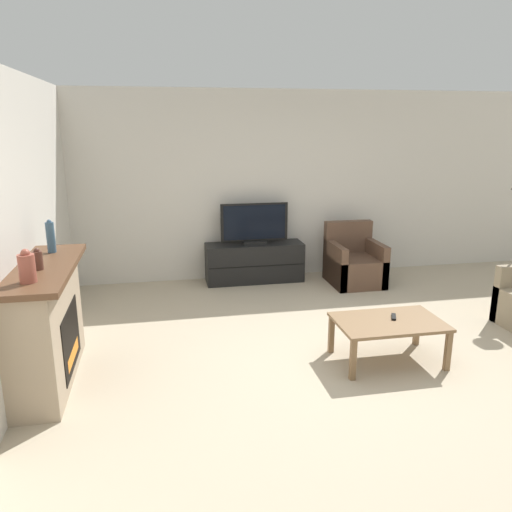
# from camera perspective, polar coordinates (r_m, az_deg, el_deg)

# --- Properties ---
(ground_plane) EXTENTS (24.00, 24.00, 0.00)m
(ground_plane) POSITION_cam_1_polar(r_m,az_deg,el_deg) (5.10, 11.33, -11.33)
(ground_plane) COLOR tan
(wall_back) EXTENTS (12.00, 0.06, 2.70)m
(wall_back) POSITION_cam_1_polar(r_m,az_deg,el_deg) (7.40, 3.28, 8.07)
(wall_back) COLOR beige
(wall_back) RESTS_ON ground
(wall_left) EXTENTS (0.06, 12.00, 2.70)m
(wall_left) POSITION_cam_1_polar(r_m,az_deg,el_deg) (4.47, -26.98, 1.91)
(wall_left) COLOR beige
(wall_left) RESTS_ON ground
(fireplace) EXTENTS (0.50, 1.54, 1.07)m
(fireplace) POSITION_cam_1_polar(r_m,az_deg,el_deg) (4.75, -22.84, -7.14)
(fireplace) COLOR tan
(fireplace) RESTS_ON ground
(mantel_vase_left) EXTENTS (0.12, 0.12, 0.26)m
(mantel_vase_left) POSITION_cam_1_polar(r_m,az_deg,el_deg) (4.12, -24.71, -1.17)
(mantel_vase_left) COLOR #994C3D
(mantel_vase_left) RESTS_ON fireplace
(mantel_vase_centre_left) EXTENTS (0.08, 0.08, 0.18)m
(mantel_vase_centre_left) POSITION_cam_1_polar(r_m,az_deg,el_deg) (4.45, -23.69, -0.39)
(mantel_vase_centre_left) COLOR #512D23
(mantel_vase_centre_left) RESTS_ON fireplace
(mantel_vase_right) EXTENTS (0.08, 0.08, 0.31)m
(mantel_vase_right) POSITION_cam_1_polar(r_m,az_deg,el_deg) (4.99, -22.42, 2.04)
(mantel_vase_right) COLOR #385670
(mantel_vase_right) RESTS_ON fireplace
(tv_stand) EXTENTS (1.40, 0.43, 0.56)m
(tv_stand) POSITION_cam_1_polar(r_m,az_deg,el_deg) (7.23, -0.18, -0.73)
(tv_stand) COLOR black
(tv_stand) RESTS_ON ground
(tv) EXTENTS (0.97, 0.18, 0.58)m
(tv) POSITION_cam_1_polar(r_m,az_deg,el_deg) (7.09, -0.18, 3.57)
(tv) COLOR black
(tv) RESTS_ON tv_stand
(armchair) EXTENTS (0.70, 0.76, 0.86)m
(armchair) POSITION_cam_1_polar(r_m,az_deg,el_deg) (7.28, 11.11, -0.90)
(armchair) COLOR brown
(armchair) RESTS_ON ground
(coffee_table) EXTENTS (1.01, 0.65, 0.42)m
(coffee_table) POSITION_cam_1_polar(r_m,az_deg,el_deg) (4.96, 14.91, -7.67)
(coffee_table) COLOR brown
(coffee_table) RESTS_ON ground
(remote) EXTENTS (0.10, 0.15, 0.02)m
(remote) POSITION_cam_1_polar(r_m,az_deg,el_deg) (5.02, 15.47, -6.71)
(remote) COLOR black
(remote) RESTS_ON coffee_table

